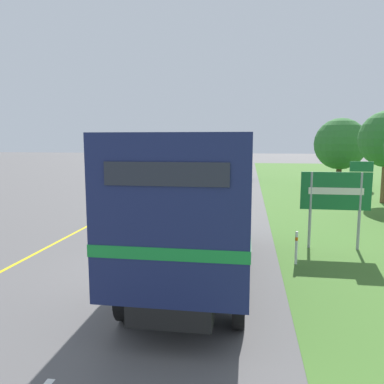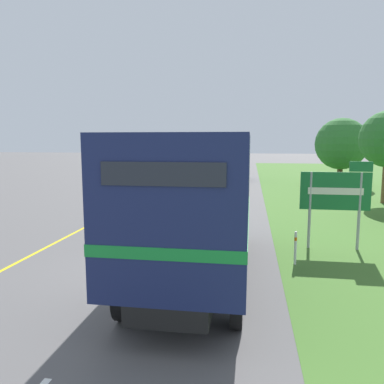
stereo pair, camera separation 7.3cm
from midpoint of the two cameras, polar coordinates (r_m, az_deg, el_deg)
ground_plane at (r=10.28m, az=-7.79°, el=-11.97°), size 200.00×200.00×0.00m
edge_line_yellow at (r=28.82m, az=-4.27°, el=0.83°), size 0.12×65.71×0.01m
centre_dash_near at (r=10.93m, az=-6.70°, el=-10.72°), size 0.12×2.60×0.01m
centre_dash_mid_a at (r=17.17m, az=-0.78°, el=-3.86°), size 0.12×2.60×0.01m
centre_dash_mid_b at (r=23.61m, az=1.91°, el=-0.68°), size 0.12×2.60×0.01m
centre_dash_far at (r=30.11m, az=3.44°, el=1.14°), size 0.12×2.60×0.01m
centre_dash_farthest at (r=36.65m, az=4.43°, el=2.31°), size 0.12×2.60×0.01m
horse_trailer_truck at (r=9.18m, az=0.96°, el=-1.41°), size 2.55×7.81×3.59m
lead_car_white at (r=24.10m, az=-2.57°, el=1.79°), size 1.80×4.22×1.90m
lead_car_blue_ahead at (r=33.70m, az=7.16°, el=3.33°), size 1.80×4.19×1.76m
lead_car_white_ahead at (r=50.93m, az=3.79°, el=4.93°), size 1.80×4.36×1.94m
highway_sign at (r=12.74m, az=21.33°, el=-0.19°), size 2.16×0.09×2.83m
roadside_tree_far at (r=31.48m, az=21.86°, el=6.81°), size 3.98×3.98×5.25m
delineator_post at (r=11.02m, az=15.66°, el=-8.08°), size 0.08×0.08×0.95m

